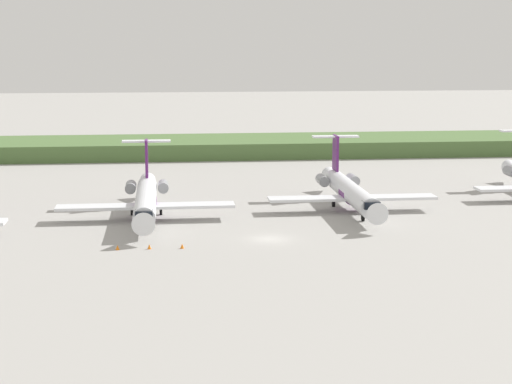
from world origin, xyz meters
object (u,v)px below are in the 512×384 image
Objects in this scene: safety_cone_front_marker at (117,247)px; safety_cone_rear_marker at (182,246)px; safety_cone_mid_marker at (149,247)px; regional_jet_third at (146,199)px; regional_jet_fourth at (350,191)px.

safety_cone_rear_marker is at bearing -0.64° from safety_cone_front_marker.
safety_cone_front_marker is 7.14m from safety_cone_rear_marker.
regional_jet_third is at bearing 92.12° from safety_cone_mid_marker.
safety_cone_mid_marker is 1.00× the size of safety_cone_rear_marker.
regional_jet_third reaches higher than safety_cone_front_marker.
safety_cone_mid_marker and safety_cone_rear_marker have the same top height.
regional_jet_third is 17.69m from safety_cone_front_marker.
regional_jet_third is at bearing 80.61° from safety_cone_front_marker.
safety_cone_front_marker and safety_cone_mid_marker have the same top height.
safety_cone_front_marker is at bearing 179.36° from safety_cone_rear_marker.
safety_cone_rear_marker is at bearing -76.19° from regional_jet_third.
safety_cone_mid_marker is (3.50, 0.01, 0.00)m from safety_cone_front_marker.
safety_cone_rear_marker is at bearing -1.36° from safety_cone_mid_marker.
regional_jet_fourth is 56.36× the size of safety_cone_front_marker.
regional_jet_third reaches higher than safety_cone_mid_marker.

